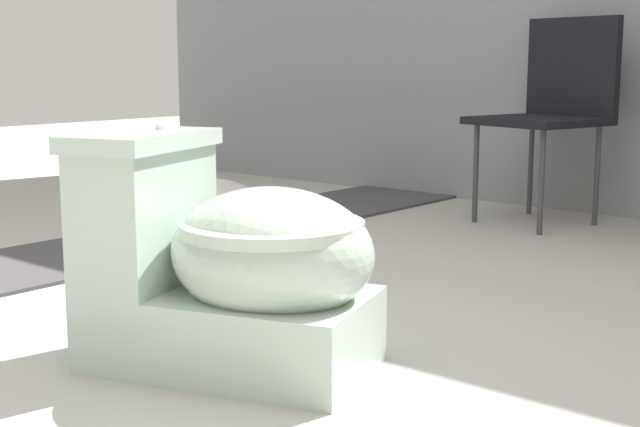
# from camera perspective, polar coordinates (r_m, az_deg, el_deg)

# --- Properties ---
(ground_plane) EXTENTS (14.00, 14.00, 0.00)m
(ground_plane) POSITION_cam_1_polar(r_m,az_deg,el_deg) (1.79, -9.67, -12.03)
(ground_plane) COLOR #A8A59E
(gravel_strip) EXTENTS (0.56, 8.00, 0.01)m
(gravel_strip) POSITION_cam_1_polar(r_m,az_deg,el_deg) (3.05, -17.80, -3.09)
(gravel_strip) COLOR #423F44
(gravel_strip) RESTS_ON ground
(toilet) EXTENTS (0.71, 0.55, 0.52)m
(toilet) POSITION_cam_1_polar(r_m,az_deg,el_deg) (1.92, -5.70, -3.51)
(toilet) COLOR #B2C6B7
(toilet) RESTS_ON ground
(folding_chair_left) EXTENTS (0.53, 0.53, 0.83)m
(folding_chair_left) POSITION_cam_1_polar(r_m,az_deg,el_deg) (3.78, 14.80, 7.20)
(folding_chair_left) COLOR black
(folding_chair_left) RESTS_ON ground
(boulder_near) EXTENTS (0.51, 0.52, 0.23)m
(boulder_near) POSITION_cam_1_polar(r_m,az_deg,el_deg) (3.30, -7.09, 0.22)
(boulder_near) COLOR #B7B2AD
(boulder_near) RESTS_ON ground
(boulder_far) EXTENTS (0.59, 0.51, 0.36)m
(boulder_far) POSITION_cam_1_polar(r_m,az_deg,el_deg) (3.37, -11.07, 1.37)
(boulder_far) COLOR #B7B2AD
(boulder_far) RESTS_ON ground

